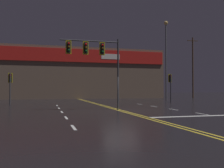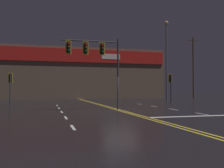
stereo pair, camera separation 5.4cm
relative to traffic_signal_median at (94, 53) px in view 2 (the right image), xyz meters
name	(u,v)px [view 2 (the right image)]	position (x,y,z in m)	size (l,w,h in m)	color
ground_plane	(121,111)	(1.82, -1.14, -4.28)	(200.00, 200.00, 0.00)	black
road_markings	(134,111)	(2.54, -1.94, -4.28)	(12.63, 60.00, 0.01)	gold
traffic_signal_median	(94,53)	(0.00, 0.00, 0.00)	(4.53, 0.36, 5.46)	#38383D
traffic_signal_corner_northeast	(171,82)	(10.94, 8.40, -1.78)	(0.42, 0.36, 3.40)	#38383D
traffic_signal_corner_northwest	(11,81)	(-6.93, 8.41, -1.92)	(0.42, 0.36, 3.23)	#38383D
streetlight_median_approach	(166,51)	(13.33, 14.06, 2.85)	(0.56, 0.56, 11.47)	#59595E
building_backdrop	(76,74)	(1.83, 27.49, 0.07)	(30.74, 10.23, 8.67)	brown
utility_pole_row	(82,66)	(2.19, 22.17, 1.20)	(46.79, 0.26, 11.24)	#4C3828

